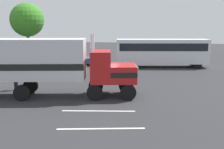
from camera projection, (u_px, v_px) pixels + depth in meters
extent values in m
plane|color=#2D2D30|center=(100.00, 96.00, 19.70)|extent=(120.00, 120.00, 0.00)
cube|color=silver|center=(98.00, 111.00, 16.17)|extent=(4.35, 1.00, 0.01)
cube|color=silver|center=(101.00, 129.00, 13.41)|extent=(4.31, 1.22, 0.01)
cube|color=#B21919|center=(123.00, 73.00, 19.29)|extent=(2.34, 2.85, 1.20)
cube|color=#B21919|center=(101.00, 66.00, 19.17)|extent=(1.95, 2.76, 2.20)
cube|color=silver|center=(136.00, 73.00, 19.31)|extent=(0.57, 2.06, 1.08)
cube|color=black|center=(123.00, 72.00, 19.28)|extent=(2.34, 2.89, 0.36)
cylinder|color=silver|center=(94.00, 56.00, 20.13)|extent=(0.18, 0.18, 3.40)
cylinder|color=silver|center=(92.00, 60.00, 17.96)|extent=(0.18, 0.18, 3.40)
cube|color=silver|center=(10.00, 59.00, 18.93)|extent=(10.82, 4.99, 2.80)
cube|color=black|center=(11.00, 65.00, 19.01)|extent=(10.83, 5.03, 0.44)
cylinder|color=silver|center=(107.00, 80.00, 20.68)|extent=(1.41, 0.93, 0.64)
cylinder|color=black|center=(126.00, 85.00, 20.59)|extent=(1.14, 0.55, 1.10)
cylinder|color=black|center=(128.00, 92.00, 18.42)|extent=(1.14, 0.55, 1.10)
cylinder|color=black|center=(96.00, 85.00, 20.54)|extent=(1.14, 0.55, 1.10)
cylinder|color=black|center=(95.00, 93.00, 18.37)|extent=(1.14, 0.55, 1.10)
cylinder|color=black|center=(31.00, 86.00, 20.43)|extent=(1.14, 0.55, 1.10)
cylinder|color=black|center=(22.00, 93.00, 18.27)|extent=(1.14, 0.55, 1.10)
cylinder|color=#2D3347|center=(17.00, 85.00, 21.35)|extent=(0.18, 0.18, 0.82)
cylinder|color=#2D3347|center=(15.00, 85.00, 21.31)|extent=(0.18, 0.18, 0.82)
cylinder|color=gray|center=(16.00, 76.00, 21.20)|extent=(0.34, 0.34, 0.58)
sphere|color=tan|center=(15.00, 71.00, 21.13)|extent=(0.23, 0.23, 0.23)
cube|color=black|center=(16.00, 76.00, 21.39)|extent=(0.31, 0.27, 0.36)
cube|color=silver|center=(162.00, 51.00, 32.73)|extent=(11.29, 4.71, 2.90)
cube|color=black|center=(162.00, 46.00, 32.63)|extent=(10.65, 4.62, 0.90)
cylinder|color=black|center=(192.00, 62.00, 34.05)|extent=(1.04, 0.48, 1.00)
cylinder|color=black|center=(198.00, 64.00, 31.84)|extent=(1.04, 0.48, 1.00)
cylinder|color=black|center=(131.00, 62.00, 34.15)|extent=(1.04, 0.48, 1.00)
cylinder|color=black|center=(132.00, 64.00, 31.93)|extent=(1.04, 0.48, 1.00)
cube|color=#234C8C|center=(77.00, 61.00, 33.81)|extent=(4.70, 3.79, 0.70)
cube|color=#1E232D|center=(75.00, 56.00, 33.64)|extent=(2.65, 2.50, 0.55)
cylinder|color=black|center=(87.00, 62.00, 35.07)|extent=(0.66, 0.52, 0.64)
cylinder|color=black|center=(90.00, 64.00, 33.61)|extent=(0.66, 0.52, 0.64)
cylinder|color=black|center=(64.00, 63.00, 34.14)|extent=(0.66, 0.52, 0.64)
cylinder|color=black|center=(66.00, 65.00, 32.68)|extent=(0.66, 0.52, 0.64)
cylinder|color=brown|center=(29.00, 46.00, 38.32)|extent=(0.44, 0.44, 4.16)
sphere|color=#388323|center=(27.00, 20.00, 37.65)|extent=(4.70, 4.70, 4.70)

